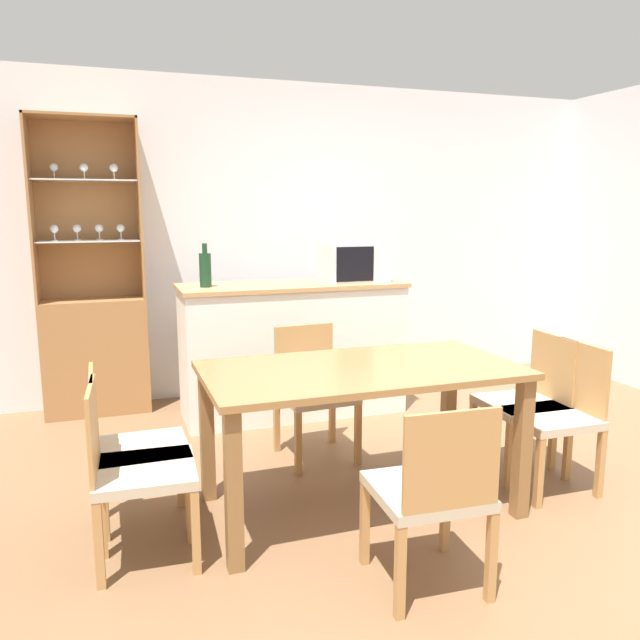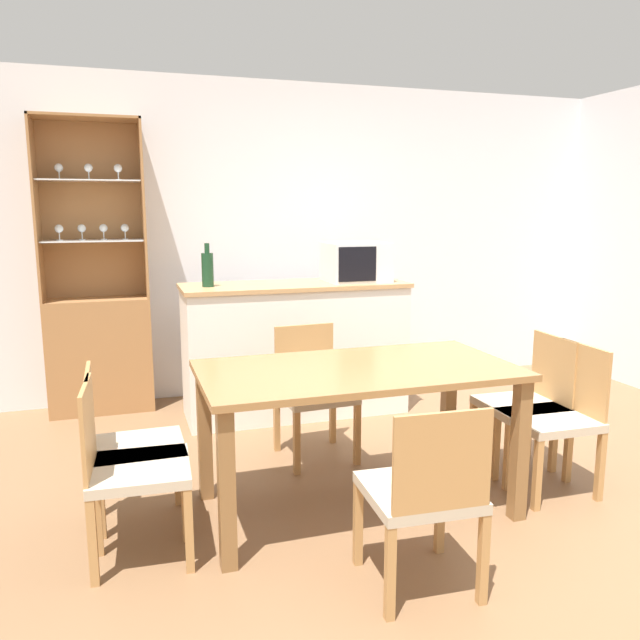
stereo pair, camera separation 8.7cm
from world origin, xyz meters
The scene contains 13 objects.
ground_plane centered at (0.00, 0.00, 0.00)m, with size 18.00×18.00×0.00m, color brown.
wall_back centered at (0.00, 2.63, 1.27)m, with size 6.80×0.06×2.55m.
kitchen_counter centered at (-0.45, 1.92, 0.50)m, with size 1.66×0.58×0.99m.
display_cabinet centered at (-1.85, 2.44, 0.63)m, with size 0.76×0.33×2.18m.
dining_table centered at (-0.56, 0.34, 0.65)m, with size 1.57×0.83×0.76m.
dining_chair_side_left_far centered at (-1.68, 0.46, 0.42)m, with size 0.43×0.43×0.81m.
dining_chair_side_right_far centered at (0.55, 0.46, 0.42)m, with size 0.44×0.44×0.81m.
dining_chair_head_near centered at (-0.56, -0.40, 0.42)m, with size 0.45×0.45×0.81m.
dining_chair_side_left_near centered at (-1.67, 0.22, 0.42)m, with size 0.45×0.45×0.81m.
dining_chair_side_right_near centered at (0.55, 0.21, 0.42)m, with size 0.44×0.44×0.81m.
dining_chair_head_far centered at (-0.56, 1.08, 0.42)m, with size 0.45×0.45×0.81m.
microwave centered at (0.04, 1.92, 1.14)m, with size 0.46×0.40×0.29m.
wine_bottle centered at (-1.08, 1.91, 1.12)m, with size 0.08×0.08×0.31m.
Camera 2 is at (-1.67, -2.49, 1.54)m, focal length 35.00 mm.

